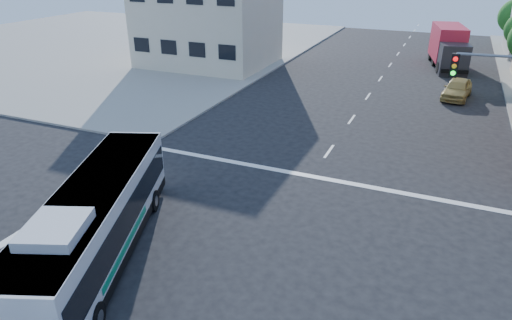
% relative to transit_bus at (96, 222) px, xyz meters
% --- Properties ---
extents(ground, '(120.00, 120.00, 0.00)m').
position_rel_transit_bus_xyz_m(ground, '(5.24, 0.23, -1.61)').
color(ground, black).
rests_on(ground, ground).
extents(sidewalk_nw, '(50.00, 50.00, 0.15)m').
position_rel_transit_bus_xyz_m(sidewalk_nw, '(-29.76, 35.23, -1.53)').
color(sidewalk_nw, gray).
rests_on(sidewalk_nw, ground).
extents(building_west, '(12.06, 10.06, 8.00)m').
position_rel_transit_bus_xyz_m(building_west, '(-11.78, 30.21, 2.40)').
color(building_west, beige).
rests_on(building_west, ground).
extents(transit_bus, '(6.17, 11.21, 3.29)m').
position_rel_transit_bus_xyz_m(transit_bus, '(0.00, 0.00, 0.00)').
color(transit_bus, black).
rests_on(transit_bus, ground).
extents(box_truck, '(4.11, 8.95, 3.88)m').
position_rel_transit_bus_xyz_m(box_truck, '(10.45, 38.45, 0.28)').
color(box_truck, '#26262B').
rests_on(box_truck, ground).
extents(parked_car, '(2.41, 4.72, 1.54)m').
position_rel_transit_bus_xyz_m(parked_car, '(11.67, 27.44, -0.84)').
color(parked_car, tan).
rests_on(parked_car, ground).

